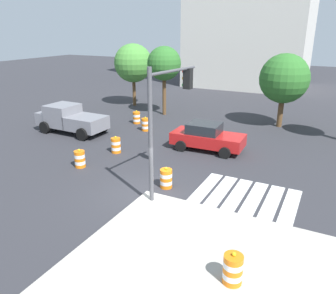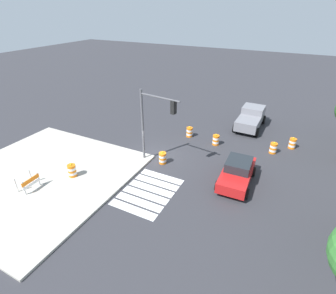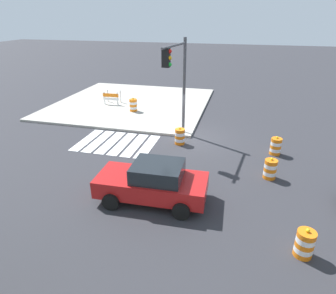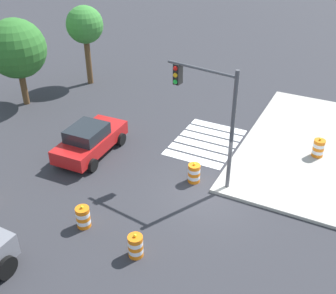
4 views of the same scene
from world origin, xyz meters
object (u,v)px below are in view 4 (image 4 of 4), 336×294
Objects in this scene: street_tree_streetside_far at (16,49)px; traffic_barrel_on_sidewalk at (318,148)px; sports_car at (90,140)px; street_tree_streetside_mid at (85,26)px; traffic_barrel_near_corner at (194,173)px; traffic_light_pole at (209,104)px; traffic_barrel_far_curb at (83,217)px; traffic_barrel_median_near at (136,246)px.

traffic_barrel_on_sidewalk is at bearing -84.53° from street_tree_streetside_far.
street_tree_streetside_far reaches higher than sports_car.
traffic_barrel_on_sidewalk is 0.19× the size of street_tree_streetside_mid.
traffic_barrel_near_corner is at bearing -123.71° from street_tree_streetside_mid.
street_tree_streetside_mid is at bearing 58.27° from traffic_light_pole.
street_tree_streetside_far is at bearing 66.99° from sports_car.
traffic_light_pole is 13.53m from street_tree_streetside_far.
traffic_barrel_far_curb is at bearing -145.23° from street_tree_streetside_mid.
sports_car is 0.82× the size of street_tree_streetside_mid.
street_tree_streetside_mid is 4.88m from street_tree_streetside_far.
street_tree_streetside_far is at bearing 160.38° from street_tree_streetside_mid.
traffic_barrel_near_corner is 5.47m from traffic_barrel_far_curb.
street_tree_streetside_mid reaches higher than traffic_barrel_median_near.
traffic_barrel_far_curb is 15.29m from street_tree_streetside_mid.
traffic_barrel_near_corner is at bearing -88.39° from sports_car.
traffic_barrel_on_sidewalk is 17.88m from street_tree_streetside_far.
sports_car is at bearing -144.00° from street_tree_streetside_mid.
street_tree_streetside_far is (7.64, 10.11, 3.10)m from traffic_barrel_far_curb.
traffic_barrel_on_sidewalk reaches higher than traffic_barrel_far_curb.
traffic_barrel_near_corner is 1.00× the size of traffic_barrel_on_sidewalk.
street_tree_streetside_far is at bearing 78.85° from traffic_light_pole.
traffic_barrel_on_sidewalk is (9.75, -4.78, 0.15)m from traffic_barrel_median_near.
traffic_barrel_near_corner is 13.51m from street_tree_streetside_far.
traffic_barrel_far_curb is (0.43, 2.66, 0.00)m from traffic_barrel_median_near.
traffic_light_pole is 1.04× the size of street_tree_streetside_mid.
traffic_barrel_far_curb is at bearing -147.36° from sports_car.
traffic_barrel_on_sidewalk is 16.54m from street_tree_streetside_mid.
traffic_barrel_on_sidewalk is 0.19× the size of street_tree_streetside_far.
traffic_barrel_near_corner is 3.50m from traffic_light_pole.
traffic_barrel_median_near is at bearing 174.79° from traffic_light_pole.
traffic_light_pole reaches higher than traffic_barrel_on_sidewalk.
traffic_light_pole reaches higher than street_tree_streetside_mid.
traffic_light_pole is at bearing -121.73° from street_tree_streetside_mid.
traffic_barrel_near_corner is 0.19× the size of street_tree_streetside_mid.
street_tree_streetside_far is (8.07, 12.77, 3.10)m from traffic_barrel_median_near.
street_tree_streetside_mid is at bearing 34.77° from traffic_barrel_far_curb.
sports_car is 8.26m from street_tree_streetside_far.
sports_car is at bearing 114.49° from traffic_barrel_on_sidewalk.
traffic_barrel_on_sidewalk is at bearing -100.32° from street_tree_streetside_mid.
street_tree_streetside_mid is at bearing 56.29° from traffic_barrel_near_corner.
traffic_barrel_on_sidewalk is 6.91m from traffic_light_pole.
traffic_barrel_on_sidewalk is at bearing -44.93° from traffic_light_pole.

